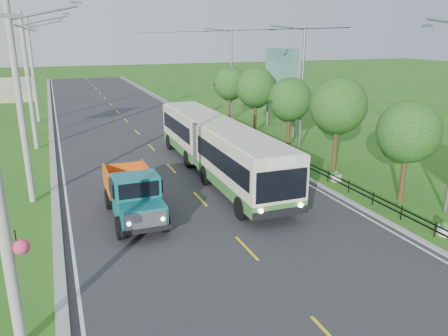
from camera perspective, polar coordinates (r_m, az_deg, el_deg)
ground at (r=18.21m, az=2.97°, el=-10.45°), size 240.00×240.00×0.00m
road at (r=36.32m, az=-10.12°, el=3.37°), size 14.00×120.00×0.02m
curb_left at (r=35.67m, az=-21.52°, el=2.30°), size 0.40×120.00×0.15m
curb_right at (r=38.29m, az=0.43°, el=4.39°), size 0.30×120.00×0.10m
edge_line_left at (r=35.68m, az=-20.63°, el=2.31°), size 0.12×120.00×0.00m
edge_line_right at (r=38.12m, az=-0.27°, el=4.29°), size 0.12×120.00×0.00m
centre_dash at (r=18.20m, az=2.97°, el=-10.39°), size 0.12×2.20×0.00m
railing_right at (r=33.26m, az=5.64°, el=2.81°), size 0.04×40.00×0.60m
pole_near at (r=23.96m, az=-25.02°, el=7.51°), size 3.51×0.32×10.00m
pole_mid at (r=35.87m, az=-24.13°, el=10.26°), size 3.51×0.32×10.00m
pole_far at (r=47.83m, az=-23.67°, el=11.63°), size 3.51×0.32×10.00m
tree_second at (r=24.14m, az=22.78°, el=4.02°), size 3.18×3.26×5.30m
tree_third at (r=28.57m, az=14.59°, el=7.58°), size 3.60×3.62×6.00m
tree_fourth at (r=33.62m, az=8.55°, el=8.57°), size 3.24×3.31×5.40m
tree_fifth at (r=38.85m, az=4.13°, el=10.22°), size 3.48×3.52×5.80m
tree_back at (r=44.33m, az=0.74°, el=10.83°), size 3.30×3.36×5.50m
streetlight_mid at (r=33.73m, az=9.95°, el=10.79°), size 3.02×0.20×9.07m
streetlight_far at (r=46.23m, az=0.78°, el=12.64°), size 3.02×0.20×9.07m
planter_front at (r=21.50m, az=26.94°, el=-7.10°), size 0.64×0.64×0.67m
planter_near at (r=27.00m, az=14.47°, el=-1.03°), size 0.64×0.64×0.67m
planter_mid at (r=33.53m, az=6.56°, el=2.88°), size 0.64×0.64×0.67m
planter_far at (r=40.59m, az=1.28°, el=5.45°), size 0.64×0.64×0.67m
billboard_left at (r=39.05m, az=-25.59°, el=8.69°), size 3.00×0.20×5.20m
billboard_right at (r=39.70m, az=7.53°, el=12.43°), size 0.24×6.00×7.30m
bus at (r=26.84m, az=-0.95°, el=3.17°), size 3.09×17.15×3.30m
dump_truck at (r=20.91m, az=-11.76°, el=-3.04°), size 2.25×5.70×2.39m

